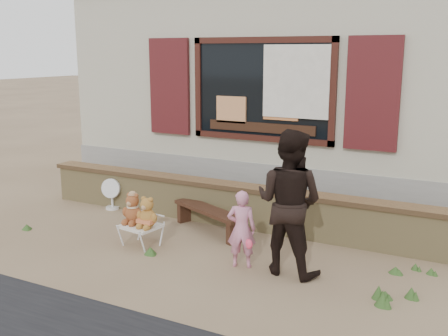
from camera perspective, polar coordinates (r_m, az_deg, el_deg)
The scene contains 11 objects.
ground at distance 7.44m, azimuth -2.15°, elevation -8.44°, with size 80.00×80.00×0.00m, color brown.
shopfront at distance 11.09m, azimuth 9.40°, elevation 8.95°, with size 8.04×5.13×4.00m.
brick_wall at distance 8.17m, azimuth 1.29°, elevation -3.97°, with size 7.10×0.36×0.67m.
bench at distance 7.91m, azimuth -1.66°, elevation -5.11°, with size 1.42×0.85×0.36m.
folding_chair at distance 7.43m, azimuth -9.04°, elevation -6.34°, with size 0.56×0.51×0.31m.
teddy_bear_left at distance 7.45m, azimuth -9.87°, elevation -4.29°, with size 0.33×0.28×0.45m, color brown, non-canonical shape.
teddy_bear_right at distance 7.26m, azimuth -8.32°, elevation -4.71°, with size 0.32×0.28×0.44m, color brown, non-canonical shape.
child at distance 6.59m, azimuth 1.92°, elevation -6.65°, with size 0.36×0.24×1.00m, color pink.
adult at distance 6.37m, azimuth 7.09°, elevation -3.73°, with size 0.87×0.67×1.78m, color black.
fan_left at distance 9.23m, azimuth -12.10°, elevation -2.74°, with size 0.35×0.23×0.55m.
grass_tufts at distance 6.47m, azimuth 9.85°, elevation -11.42°, with size 5.84×1.30×0.16m.
Camera 1 is at (3.44, -6.04, 2.67)m, focal length 42.00 mm.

